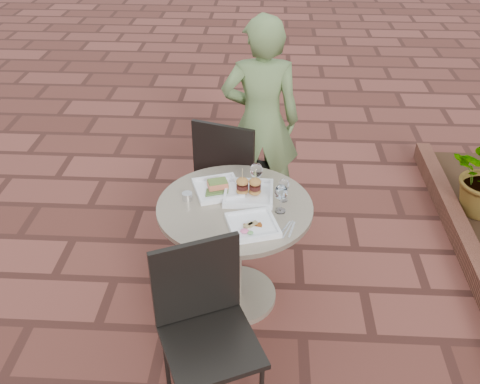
# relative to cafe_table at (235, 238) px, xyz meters

# --- Properties ---
(ground) EXTENTS (60.00, 60.00, 0.00)m
(ground) POSITION_rel_cafe_table_xyz_m (0.01, 0.12, -0.48)
(ground) COLOR brown
(ground) RESTS_ON ground
(cafe_table) EXTENTS (0.90, 0.90, 0.73)m
(cafe_table) POSITION_rel_cafe_table_xyz_m (0.00, 0.00, 0.00)
(cafe_table) COLOR gray
(cafe_table) RESTS_ON ground
(chair_far) EXTENTS (0.55, 0.55, 0.93)m
(chair_far) POSITION_rel_cafe_table_xyz_m (-0.09, 0.72, 0.07)
(chair_far) COLOR black
(chair_far) RESTS_ON ground
(chair_near) EXTENTS (0.58, 0.58, 0.93)m
(chair_near) POSITION_rel_cafe_table_xyz_m (-0.10, -0.70, 0.07)
(chair_near) COLOR black
(chair_near) RESTS_ON ground
(diner) EXTENTS (0.59, 0.41, 1.56)m
(diner) POSITION_rel_cafe_table_xyz_m (0.13, 0.98, 0.29)
(diner) COLOR #576F3D
(diner) RESTS_ON ground
(plate_salmon) EXTENTS (0.33, 0.33, 0.07)m
(plate_salmon) POSITION_rel_cafe_table_xyz_m (-0.11, 0.14, 0.27)
(plate_salmon) COLOR white
(plate_salmon) RESTS_ON cafe_table
(plate_sliders) EXTENTS (0.29, 0.29, 0.18)m
(plate_sliders) POSITION_rel_cafe_table_xyz_m (0.07, 0.10, 0.28)
(plate_sliders) COLOR white
(plate_sliders) RESTS_ON cafe_table
(plate_tuna) EXTENTS (0.32, 0.32, 0.03)m
(plate_tuna) POSITION_rel_cafe_table_xyz_m (0.11, -0.21, 0.26)
(plate_tuna) COLOR white
(plate_tuna) RESTS_ON cafe_table
(wine_glass_right) EXTENTS (0.07, 0.07, 0.17)m
(wine_glass_right) POSITION_rel_cafe_table_xyz_m (0.26, -0.05, 0.37)
(wine_glass_right) COLOR white
(wine_glass_right) RESTS_ON cafe_table
(wine_glass_mid) EXTENTS (0.08, 0.08, 0.18)m
(wine_glass_mid) POSITION_rel_cafe_table_xyz_m (0.12, 0.17, 0.37)
(wine_glass_mid) COLOR white
(wine_glass_mid) RESTS_ON cafe_table
(wine_glass_far) EXTENTS (0.06, 0.06, 0.14)m
(wine_glass_far) POSITION_rel_cafe_table_xyz_m (0.28, 0.07, 0.35)
(wine_glass_far) COLOR white
(wine_glass_far) RESTS_ON cafe_table
(steel_ramekin) EXTENTS (0.07, 0.07, 0.05)m
(steel_ramekin) POSITION_rel_cafe_table_xyz_m (-0.28, 0.04, 0.27)
(steel_ramekin) COLOR silver
(steel_ramekin) RESTS_ON cafe_table
(cutlery_set) EXTENTS (0.12, 0.19, 0.00)m
(cutlery_set) POSITION_rel_cafe_table_xyz_m (0.30, -0.22, 0.25)
(cutlery_set) COLOR silver
(cutlery_set) RESTS_ON cafe_table
(planter_curb) EXTENTS (0.12, 3.00, 0.15)m
(planter_curb) POSITION_rel_cafe_table_xyz_m (1.61, 0.42, -0.41)
(planter_curb) COLOR brown
(planter_curb) RESTS_ON ground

